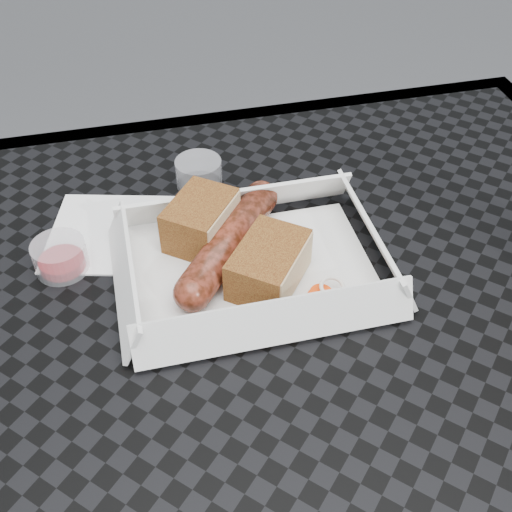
# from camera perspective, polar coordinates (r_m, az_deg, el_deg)

# --- Properties ---
(patio_table) EXTENTS (0.80, 0.80, 0.74)m
(patio_table) POSITION_cam_1_polar(r_m,az_deg,el_deg) (0.60, 4.57, -13.28)
(patio_table) COLOR black
(patio_table) RESTS_ON ground
(food_tray) EXTENTS (0.22, 0.15, 0.00)m
(food_tray) POSITION_cam_1_polar(r_m,az_deg,el_deg) (0.60, -0.22, -1.31)
(food_tray) COLOR white
(food_tray) RESTS_ON patio_table
(bratwurst) EXTENTS (0.12, 0.15, 0.03)m
(bratwurst) POSITION_cam_1_polar(r_m,az_deg,el_deg) (0.60, -2.37, 1.32)
(bratwurst) COLOR maroon
(bratwurst) RESTS_ON food_tray
(bread_near) EXTENTS (0.08, 0.09, 0.04)m
(bread_near) POSITION_cam_1_polar(r_m,az_deg,el_deg) (0.62, -4.95, 3.16)
(bread_near) COLOR brown
(bread_near) RESTS_ON food_tray
(bread_far) EXTENTS (0.09, 0.09, 0.04)m
(bread_far) POSITION_cam_1_polar(r_m,az_deg,el_deg) (0.58, 1.12, -0.78)
(bread_far) COLOR brown
(bread_far) RESTS_ON food_tray
(veg_garnish) EXTENTS (0.03, 0.03, 0.00)m
(veg_garnish) POSITION_cam_1_polar(r_m,az_deg,el_deg) (0.57, 6.29, -3.86)
(veg_garnish) COLOR #EF430A
(veg_garnish) RESTS_ON food_tray
(napkin) EXTENTS (0.15, 0.15, 0.00)m
(napkin) POSITION_cam_1_polar(r_m,az_deg,el_deg) (0.66, -12.77, 2.01)
(napkin) COLOR white
(napkin) RESTS_ON patio_table
(condiment_cup_sauce) EXTENTS (0.05, 0.05, 0.03)m
(condiment_cup_sauce) POSITION_cam_1_polar(r_m,az_deg,el_deg) (0.62, -17.01, -0.06)
(condiment_cup_sauce) COLOR maroon
(condiment_cup_sauce) RESTS_ON patio_table
(condiment_cup_empty) EXTENTS (0.05, 0.05, 0.03)m
(condiment_cup_empty) POSITION_cam_1_polar(r_m,az_deg,el_deg) (0.70, -5.11, 7.37)
(condiment_cup_empty) COLOR silver
(condiment_cup_empty) RESTS_ON patio_table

